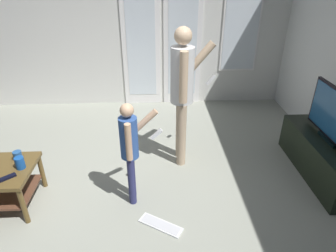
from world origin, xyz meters
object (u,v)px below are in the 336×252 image
person_adult (183,87)px  flat_screen_tv (335,117)px  loose_keyboard (161,225)px  cup_by_laptop (20,163)px  person_child (130,146)px  tv_stand (323,158)px  cup_near_edge (18,156)px  dvd_remote_slim (6,178)px

person_adult → flat_screen_tv: bearing=-13.1°
loose_keyboard → cup_by_laptop: cup_by_laptop is taller
person_adult → loose_keyboard: (-0.30, -1.12, -0.99)m
person_child → cup_by_laptop: size_ratio=9.12×
tv_stand → person_adult: person_adult is taller
loose_keyboard → cup_near_edge: (-1.45, 0.54, 0.49)m
tv_stand → flat_screen_tv: bearing=114.3°
tv_stand → cup_near_edge: cup_near_edge is taller
person_adult → cup_near_edge: (-1.75, -0.57, -0.50)m
flat_screen_tv → cup_near_edge: bearing=-176.8°
tv_stand → person_child: (-2.22, -0.33, 0.44)m
person_adult → dvd_remote_slim: person_adult is taller
flat_screen_tv → person_adult: (-1.64, 0.38, 0.23)m
loose_keyboard → cup_by_laptop: 1.52m
loose_keyboard → flat_screen_tv: bearing=20.7°
person_child → dvd_remote_slim: person_child is taller
loose_keyboard → cup_by_laptop: size_ratio=3.60×
flat_screen_tv → person_adult: person_adult is taller
tv_stand → dvd_remote_slim: (-3.39, -0.50, 0.23)m
flat_screen_tv → person_child: person_child is taller
person_child → cup_by_laptop: (-1.10, -0.01, -0.16)m
cup_near_edge → dvd_remote_slim: size_ratio=0.59×
person_adult → dvd_remote_slim: bearing=-153.1°
tv_stand → cup_by_laptop: 3.35m
person_adult → cup_by_laptop: 1.88m
person_child → cup_near_edge: bearing=173.3°
tv_stand → cup_near_edge: size_ratio=13.63×
cup_near_edge → cup_by_laptop: cup_by_laptop is taller
cup_by_laptop → dvd_remote_slim: size_ratio=0.72×
tv_stand → loose_keyboard: 2.09m
person_adult → cup_by_laptop: size_ratio=13.59×
flat_screen_tv → person_adult: 1.70m
flat_screen_tv → cup_near_edge: size_ratio=9.62×
flat_screen_tv → cup_by_laptop: bearing=-174.2°
person_adult → loose_keyboard: bearing=-105.0°
person_child → loose_keyboard: size_ratio=2.54×
flat_screen_tv → person_child: bearing=-171.5°
tv_stand → cup_near_edge: (-3.40, -0.19, 0.27)m
person_child → cup_by_laptop: bearing=-179.7°
flat_screen_tv → dvd_remote_slim: (-3.39, -0.50, -0.31)m
loose_keyboard → person_adult: bearing=75.0°
flat_screen_tv → person_child: (-2.22, -0.33, -0.10)m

